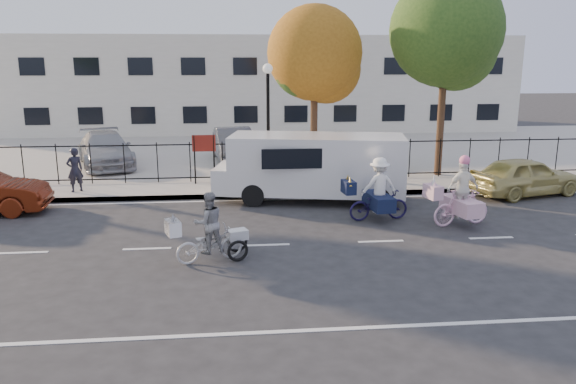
{
  "coord_description": "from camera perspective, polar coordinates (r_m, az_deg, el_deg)",
  "views": [
    {
      "loc": [
        -0.78,
        -13.64,
        4.67
      ],
      "look_at": [
        0.68,
        1.2,
        1.1
      ],
      "focal_mm": 35.0,
      "sensor_mm": 36.0,
      "label": 1
    }
  ],
  "objects": [
    {
      "name": "iron_fence",
      "position": [
        21.19,
        -3.42,
        3.19
      ],
      "size": [
        58.0,
        0.06,
        1.5
      ],
      "primitive_type": null,
      "color": "black",
      "rests_on": "sidewalk"
    },
    {
      "name": "bull_bike",
      "position": [
        16.65,
        9.12,
        -0.34
      ],
      "size": [
        2.04,
        1.41,
        1.87
      ],
      "rotation": [
        0.0,
        0.0,
        1.68
      ],
      "color": "#151138",
      "rests_on": "ground"
    },
    {
      "name": "road_markings",
      "position": [
        14.44,
        -2.23,
        -5.4
      ],
      "size": [
        60.0,
        9.52,
        0.01
      ],
      "primitive_type": null,
      "color": "silver",
      "rests_on": "ground"
    },
    {
      "name": "lot_car_a",
      "position": [
        25.29,
        -18.06,
        4.15
      ],
      "size": [
        3.44,
        5.32,
        1.43
      ],
      "primitive_type": "imported",
      "rotation": [
        0.0,
        0.0,
        0.32
      ],
      "color": "#95989C",
      "rests_on": "parking_lot"
    },
    {
      "name": "curb",
      "position": [
        19.26,
        -3.13,
        -0.36
      ],
      "size": [
        60.0,
        0.1,
        0.15
      ],
      "primitive_type": "cube",
      "color": "#A8A399",
      "rests_on": "ground"
    },
    {
      "name": "lot_car_d",
      "position": [
        25.16,
        5.72,
        4.49
      ],
      "size": [
        2.13,
        3.88,
        1.25
      ],
      "primitive_type": "imported",
      "rotation": [
        0.0,
        0.0,
        0.19
      ],
      "color": "#A5A6AC",
      "rests_on": "parking_lot"
    },
    {
      "name": "tree_east",
      "position": [
        22.81,
        16.05,
        14.98
      ],
      "size": [
        4.26,
        4.26,
        7.82
      ],
      "color": "#442D1D",
      "rests_on": "ground"
    },
    {
      "name": "parking_lot",
      "position": [
        29.02,
        -4.01,
        4.32
      ],
      "size": [
        60.0,
        15.6,
        0.15
      ],
      "primitive_type": "cube",
      "color": "#A8A399",
      "rests_on": "ground"
    },
    {
      "name": "lot_car_c",
      "position": [
        25.23,
        -5.5,
        4.78
      ],
      "size": [
        2.07,
        4.63,
        1.48
      ],
      "primitive_type": "imported",
      "rotation": [
        0.0,
        0.0,
        0.11
      ],
      "color": "#4F5257",
      "rests_on": "parking_lot"
    },
    {
      "name": "sidewalk",
      "position": [
        20.28,
        -3.26,
        0.35
      ],
      "size": [
        60.0,
        2.2,
        0.15
      ],
      "primitive_type": "cube",
      "color": "#A8A399",
      "rests_on": "ground"
    },
    {
      "name": "gold_sedan",
      "position": [
        21.12,
        22.98,
        1.49
      ],
      "size": [
        4.27,
        2.58,
        1.36
      ],
      "primitive_type": "imported",
      "rotation": [
        0.0,
        0.0,
        1.83
      ],
      "color": "tan",
      "rests_on": "ground"
    },
    {
      "name": "building",
      "position": [
        38.68,
        -4.53,
        10.94
      ],
      "size": [
        34.0,
        10.0,
        6.0
      ],
      "primitive_type": "cube",
      "color": "silver",
      "rests_on": "ground"
    },
    {
      "name": "pedestrian",
      "position": [
        20.69,
        -20.83,
        2.13
      ],
      "size": [
        0.67,
        0.61,
        1.53
      ],
      "primitive_type": "imported",
      "rotation": [
        0.0,
        0.0,
        3.72
      ],
      "color": "black",
      "rests_on": "sidewalk"
    },
    {
      "name": "white_van",
      "position": [
        18.59,
        2.6,
        2.75
      ],
      "size": [
        6.54,
        3.17,
        2.21
      ],
      "rotation": [
        0.0,
        0.0,
        -0.2
      ],
      "color": "white",
      "rests_on": "ground"
    },
    {
      "name": "unicorn_bike",
      "position": [
        16.62,
        17.14,
        -0.78
      ],
      "size": [
        2.07,
        1.47,
        2.04
      ],
      "rotation": [
        0.0,
        0.0,
        1.78
      ],
      "color": "#FFC2E0",
      "rests_on": "ground"
    },
    {
      "name": "lamppost",
      "position": [
        20.54,
        -2.05,
        9.1
      ],
      "size": [
        0.36,
        0.36,
        4.33
      ],
      "color": "black",
      "rests_on": "sidewalk"
    },
    {
      "name": "street_sign",
      "position": [
        20.72,
        -8.52,
        4.28
      ],
      "size": [
        0.85,
        0.06,
        1.8
      ],
      "color": "black",
      "rests_on": "sidewalk"
    },
    {
      "name": "tree_mid",
      "position": [
        22.14,
        3.07,
        13.45
      ],
      "size": [
        3.66,
        3.64,
        6.68
      ],
      "color": "#442D1D",
      "rests_on": "ground"
    },
    {
      "name": "ground",
      "position": [
        14.44,
        -2.23,
        -5.42
      ],
      "size": [
        120.0,
        120.0,
        0.0
      ],
      "primitive_type": "plane",
      "color": "#333334"
    },
    {
      "name": "zebra_trike",
      "position": [
        13.26,
        -8.0,
        -4.33
      ],
      "size": [
        1.94,
        1.25,
        1.67
      ],
      "rotation": [
        0.0,
        0.0,
        1.91
      ],
      "color": "silver",
      "rests_on": "ground"
    }
  ]
}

